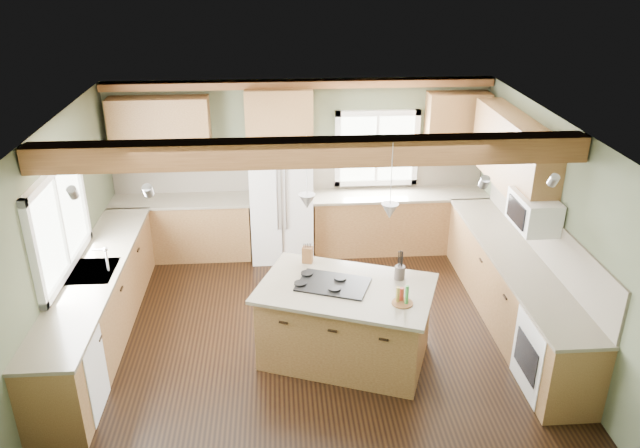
{
  "coord_description": "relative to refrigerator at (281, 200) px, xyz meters",
  "views": [
    {
      "loc": [
        -0.34,
        -6.43,
        4.37
      ],
      "look_at": [
        0.14,
        0.3,
        1.31
      ],
      "focal_mm": 35.0,
      "sensor_mm": 36.0,
      "label": 1
    }
  ],
  "objects": [
    {
      "name": "pendant_right",
      "position": [
        1.08,
        -2.8,
        0.98
      ],
      "size": [
        0.18,
        0.18,
        0.16
      ],
      "primitive_type": "cone",
      "rotation": [
        3.14,
        0.0,
        0.0
      ],
      "color": "#B2B2B7",
      "rests_on": "ceiling"
    },
    {
      "name": "base_cab_left",
      "position": [
        -2.2,
        -2.07,
        -0.46
      ],
      "size": [
        0.6,
        3.7,
        0.88
      ],
      "primitive_type": "cube",
      "color": "brown",
      "rests_on": "floor"
    },
    {
      "name": "base_cab_back_left",
      "position": [
        -1.49,
        0.08,
        -0.46
      ],
      "size": [
        2.02,
        0.6,
        0.88
      ],
      "primitive_type": "cube",
      "color": "brown",
      "rests_on": "floor"
    },
    {
      "name": "upper_cab_back_corner",
      "position": [
        2.6,
        0.21,
        1.05
      ],
      "size": [
        0.9,
        0.35,
        0.9
      ],
      "primitive_type": "cube",
      "color": "brown",
      "rests_on": "wall_back"
    },
    {
      "name": "window_left",
      "position": [
        -2.48,
        -2.07,
        0.65
      ],
      "size": [
        0.04,
        1.6,
        1.05
      ],
      "primitive_type": "cube",
      "color": "white",
      "rests_on": "wall_left"
    },
    {
      "name": "wall_left",
      "position": [
        -2.5,
        -2.12,
        0.4
      ],
      "size": [
        0.0,
        5.0,
        5.0
      ],
      "primitive_type": "plane",
      "rotation": [
        1.57,
        0.0,
        1.57
      ],
      "color": "#4A533B",
      "rests_on": "ground"
    },
    {
      "name": "dishwasher",
      "position": [
        -2.19,
        -3.37,
        -0.47
      ],
      "size": [
        0.6,
        0.6,
        0.84
      ],
      "primitive_type": "cube",
      "color": "white",
      "rests_on": "floor"
    },
    {
      "name": "counter_back_right",
      "position": [
        1.79,
        0.08,
        0.0
      ],
      "size": [
        2.66,
        0.64,
        0.04
      ],
      "primitive_type": "cube",
      "color": "#50473A",
      "rests_on": "base_cab_back_right"
    },
    {
      "name": "knife_block",
      "position": [
        0.28,
        -2.03,
        0.12
      ],
      "size": [
        0.14,
        0.12,
        0.2
      ],
      "primitive_type": "cube",
      "rotation": [
        0.0,
        0.0,
        -0.26
      ],
      "color": "brown",
      "rests_on": "island_top"
    },
    {
      "name": "island",
      "position": [
        0.67,
        -2.64,
        -0.46
      ],
      "size": [
        2.03,
        1.63,
        0.88
      ],
      "primitive_type": "cube",
      "rotation": [
        0.0,
        0.0,
        -0.36
      ],
      "color": "brown",
      "rests_on": "floor"
    },
    {
      "name": "refrigerator",
      "position": [
        0.0,
        0.0,
        0.0
      ],
      "size": [
        0.9,
        0.74,
        1.8
      ],
      "primitive_type": "cube",
      "color": "white",
      "rests_on": "floor"
    },
    {
      "name": "counter_back_left",
      "position": [
        -1.49,
        0.08,
        0.0
      ],
      "size": [
        2.06,
        0.64,
        0.04
      ],
      "primitive_type": "cube",
      "color": "#50473A",
      "rests_on": "base_cab_back_left"
    },
    {
      "name": "backsplash_back",
      "position": [
        0.3,
        0.36,
        0.31
      ],
      "size": [
        5.58,
        0.03,
        0.58
      ],
      "primitive_type": "cube",
      "color": "brown",
      "rests_on": "wall_back"
    },
    {
      "name": "counter_right",
      "position": [
        2.8,
        -2.07,
        0.0
      ],
      "size": [
        0.64,
        3.74,
        0.04
      ],
      "primitive_type": "cube",
      "color": "#50473A",
      "rests_on": "base_cab_right"
    },
    {
      "name": "upper_cab_over_fridge",
      "position": [
        -0.0,
        0.21,
        1.25
      ],
      "size": [
        0.96,
        0.35,
        0.7
      ],
      "primitive_type": "cube",
      "color": "brown",
      "rests_on": "wall_back"
    },
    {
      "name": "upper_cab_back_left",
      "position": [
        -1.69,
        0.21,
        1.05
      ],
      "size": [
        1.4,
        0.35,
        0.9
      ],
      "primitive_type": "cube",
      "color": "brown",
      "rests_on": "wall_back"
    },
    {
      "name": "microwave",
      "position": [
        2.88,
        -2.17,
        0.65
      ],
      "size": [
        0.4,
        0.7,
        0.38
      ],
      "primitive_type": "cube",
      "color": "white",
      "rests_on": "wall_right"
    },
    {
      "name": "bottle_tray",
      "position": [
        1.22,
        -3.03,
        0.12
      ],
      "size": [
        0.26,
        0.26,
        0.21
      ],
      "primitive_type": null,
      "rotation": [
        0.0,
        0.0,
        -0.15
      ],
      "color": "#582E1A",
      "rests_on": "island_top"
    },
    {
      "name": "counter_left",
      "position": [
        -2.2,
        -2.07,
        0.0
      ],
      "size": [
        0.64,
        3.74,
        0.04
      ],
      "primitive_type": "cube",
      "color": "#50473A",
      "rests_on": "base_cab_left"
    },
    {
      "name": "base_cab_back_right",
      "position": [
        1.79,
        0.08,
        -0.46
      ],
      "size": [
        2.62,
        0.6,
        0.88
      ],
      "primitive_type": "cube",
      "color": "brown",
      "rests_on": "floor"
    },
    {
      "name": "island_top",
      "position": [
        0.67,
        -2.64,
        0.0
      ],
      "size": [
        2.18,
        1.78,
        0.04
      ],
      "primitive_type": "cube",
      "rotation": [
        0.0,
        0.0,
        -0.36
      ],
      "color": "#50473A",
      "rests_on": "island"
    },
    {
      "name": "base_cab_right",
      "position": [
        2.8,
        -2.07,
        -0.46
      ],
      "size": [
        0.6,
        3.7,
        0.88
      ],
      "primitive_type": "cube",
      "color": "brown",
      "rests_on": "floor"
    },
    {
      "name": "sink",
      "position": [
        -2.2,
        -2.07,
        0.01
      ],
      "size": [
        0.5,
        0.65,
        0.03
      ],
      "primitive_type": "cube",
      "color": "#262628",
      "rests_on": "counter_left"
    },
    {
      "name": "soffit_trim",
      "position": [
        0.3,
        0.28,
        1.64
      ],
      "size": [
        5.55,
        0.2,
        0.1
      ],
      "primitive_type": "cube",
      "color": "#583219",
      "rests_on": "ceiling"
    },
    {
      "name": "window_back",
      "position": [
        1.45,
        0.36,
        0.65
      ],
      "size": [
        1.1,
        0.04,
        1.0
      ],
      "primitive_type": "cube",
      "color": "white",
      "rests_on": "wall_back"
    },
    {
      "name": "utensil_crock",
      "position": [
        1.29,
        -2.5,
        0.1
      ],
      "size": [
        0.14,
        0.14,
        0.16
      ],
      "primitive_type": "cylinder",
      "rotation": [
        0.0,
        0.0,
        -0.18
      ],
      "color": "#453C37",
      "rests_on": "island_top"
    },
    {
      "name": "wall_back",
      "position": [
        0.3,
        0.38,
        0.4
      ],
      "size": [
        5.6,
        0.0,
        5.6
      ],
      "primitive_type": "plane",
      "rotation": [
        1.57,
        0.0,
        0.0
      ],
      "color": "#4A533B",
      "rests_on": "ground"
    },
    {
      "name": "faucet",
      "position": [
        -2.02,
        -2.07,
        0.15
      ],
      "size": [
        0.02,
        0.02,
        0.28
      ],
      "primitive_type": "cylinder",
      "color": "#B2B2B7",
      "rests_on": "sink"
    },
    {
      "name": "cooktop",
      "position": [
        0.53,
        -2.59,
        0.03
      ],
      "size": [
        0.9,
        0.75,
        0.02
      ],
      "primitive_type": "cube",
      "rotation": [
        0.0,
        0.0,
        -0.36
      ],
      "color": "black",
      "rests_on": "island_top"
    },
    {
      "name": "oven",
      "position": [
        2.79,
        -3.37,
        -0.47
      ],
      "size": [
        0.6,
        0.72,
        0.84
      ],
      "primitive_type": "cube",
      "color": "white",
      "rests_on": "floor"
    },
    {
      "name": "ceiling",
      "position": [
        0.3,
        -2.12,
        1.7
      ],
      "size": [
        5.6,
        5.6,
        0.0
      ],
      "primitive_type": "plane",
      "rotation": [
        3.14,
        0.0,
        0.0
      ],
      "color": "silver",
      "rests_on": "wall_back"
    },
    {
      "name": "backsplash_right",
      "position": [
        3.08,
        -2.07,
        0.31
      ],
      "size": [
        0.03,
        3.7,
        0.58
      ],
      "primitive_type": "cube",
      "color": "brown",
      "rests_on": "wall_right"
    },
    {
      "name": "ceiling_beam",
      "position": [
        0.3,
        -2.64,
        1.57
      ],
      "size": [
        5.55,
        0.26,
        0.26
      ],
      "primitive_type": "cube",
      "color": "#583219",
      "rests_on": "ceiling"
    },
    {
      "name": "pendant_left",
      "position": [
        0.26,
        -2.49,
        0.98
      ],
      "size": [
        0.18,
        0.18,
        0.16
      ],
      "primitive_type": "cone",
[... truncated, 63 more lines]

